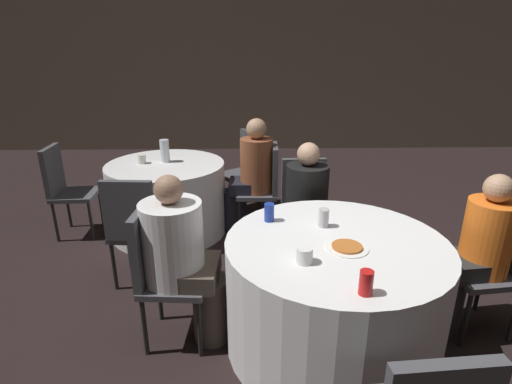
% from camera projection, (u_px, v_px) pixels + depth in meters
% --- Properties ---
extents(ground_plane, '(16.00, 16.00, 0.00)m').
position_uv_depth(ground_plane, '(327.00, 325.00, 2.77)').
color(ground_plane, black).
extents(wall_back, '(16.00, 0.06, 2.80)m').
position_uv_depth(wall_back, '(277.00, 71.00, 7.03)').
color(wall_back, '#7A6B5B').
rests_on(wall_back, ground_plane).
extents(table_near, '(1.34, 1.34, 0.73)m').
position_uv_depth(table_near, '(333.00, 293.00, 2.50)').
color(table_near, white).
rests_on(table_near, ground_plane).
extents(table_far, '(1.16, 1.16, 0.73)m').
position_uv_depth(table_far, '(168.00, 198.00, 4.05)').
color(table_far, white).
rests_on(table_far, ground_plane).
extents(chair_near_north, '(0.41, 0.42, 0.91)m').
position_uv_depth(chair_near_north, '(304.00, 203.00, 3.46)').
color(chair_near_north, '#47474C').
rests_on(chair_near_north, ground_plane).
extents(chair_near_east, '(0.45, 0.44, 0.91)m').
position_uv_depth(chair_near_east, '(497.00, 256.00, 2.58)').
color(chair_near_east, '#47474C').
rests_on(chair_near_east, ground_plane).
extents(chair_near_west, '(0.43, 0.43, 0.91)m').
position_uv_depth(chair_near_west, '(159.00, 265.00, 2.48)').
color(chair_near_west, '#47474C').
rests_on(chair_near_west, ground_plane).
extents(chair_far_west, '(0.42, 0.42, 0.91)m').
position_uv_depth(chair_far_west, '(64.00, 184.00, 3.93)').
color(chair_far_west, '#47474C').
rests_on(chair_far_west, ground_plane).
extents(chair_far_northeast, '(0.56, 0.56, 0.91)m').
position_uv_depth(chair_far_northeast, '(246.00, 164.00, 4.57)').
color(chair_far_northeast, '#47474C').
rests_on(chair_far_northeast, ground_plane).
extents(chair_far_east, '(0.42, 0.41, 0.91)m').
position_uv_depth(chair_far_east, '(266.00, 182.00, 3.99)').
color(chair_far_east, '#47474C').
rests_on(chair_far_east, ground_plane).
extents(chair_far_south, '(0.42, 0.43, 0.91)m').
position_uv_depth(chair_far_south, '(134.00, 223.00, 3.06)').
color(chair_far_south, '#47474C').
rests_on(chair_far_south, ground_plane).
extents(person_floral_shirt, '(0.50, 0.32, 1.17)m').
position_uv_depth(person_floral_shirt, '(249.00, 177.00, 3.97)').
color(person_floral_shirt, black).
rests_on(person_floral_shirt, ground_plane).
extents(person_white_shirt, '(0.53, 0.38, 1.13)m').
position_uv_depth(person_white_shirt, '(184.00, 259.00, 2.46)').
color(person_white_shirt, '#4C4238').
rests_on(person_white_shirt, ground_plane).
extents(person_orange_shirt, '(0.49, 0.33, 1.10)m').
position_uv_depth(person_orange_shirt, '(472.00, 258.00, 2.56)').
color(person_orange_shirt, '#282828').
rests_on(person_orange_shirt, ground_plane).
extents(person_black_shirt, '(0.35, 0.52, 1.10)m').
position_uv_depth(person_black_shirt, '(308.00, 208.00, 3.30)').
color(person_black_shirt, '#282828').
rests_on(person_black_shirt, ground_plane).
extents(pizza_plate_near, '(0.25, 0.25, 0.02)m').
position_uv_depth(pizza_plate_near, '(347.00, 247.00, 2.29)').
color(pizza_plate_near, white).
rests_on(pizza_plate_near, table_near).
extents(soda_can_silver, '(0.07, 0.07, 0.12)m').
position_uv_depth(soda_can_silver, '(324.00, 218.00, 2.55)').
color(soda_can_silver, silver).
rests_on(soda_can_silver, table_near).
extents(soda_can_red, '(0.07, 0.07, 0.12)m').
position_uv_depth(soda_can_red, '(365.00, 283.00, 1.85)').
color(soda_can_red, red).
rests_on(soda_can_red, table_near).
extents(soda_can_blue, '(0.07, 0.07, 0.12)m').
position_uv_depth(soda_can_blue, '(269.00, 212.00, 2.63)').
color(soda_can_blue, '#1E38A5').
rests_on(soda_can_blue, table_near).
extents(cup_near, '(0.09, 0.09, 0.09)m').
position_uv_depth(cup_near, '(304.00, 255.00, 2.13)').
color(cup_near, white).
rests_on(cup_near, table_near).
extents(bottle_far, '(0.09, 0.09, 0.22)m').
position_uv_depth(bottle_far, '(165.00, 151.00, 3.95)').
color(bottle_far, silver).
rests_on(bottle_far, table_far).
extents(cup_far, '(0.08, 0.08, 0.09)m').
position_uv_depth(cup_far, '(142.00, 159.00, 3.92)').
color(cup_far, silver).
rests_on(cup_far, table_far).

